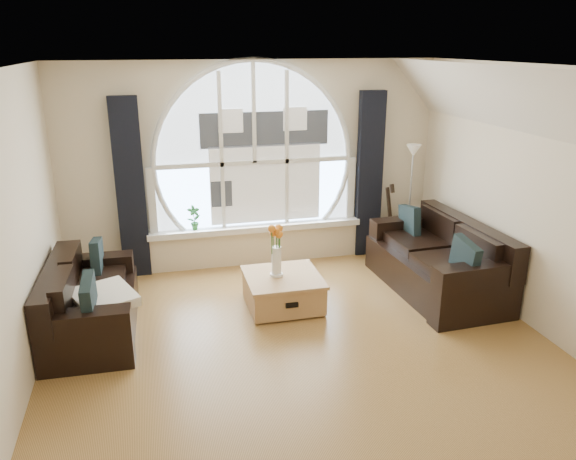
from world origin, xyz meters
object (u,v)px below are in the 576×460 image
Objects in this scene: floor_lamp at (410,202)px; guitar at (387,219)px; sofa_left at (91,297)px; sofa_right at (436,260)px; coffee_chest at (283,289)px; vase_flowers at (276,244)px; potted_plant at (194,218)px.

floor_lamp reaches higher than guitar.
sofa_left is 3.98m from sofa_right.
floor_lamp is (0.17, 1.14, 0.40)m from sofa_right.
vase_flowers reaches higher than coffee_chest.
potted_plant is (-0.79, 1.36, -0.05)m from vase_flowers.
sofa_left is at bearing -163.82° from floor_lamp.
sofa_left is 0.87× the size of sofa_right.
coffee_chest is 2.24m from guitar.
sofa_right is (3.98, 0.06, 0.00)m from sofa_left.
vase_flowers is at bearing 5.09° from sofa_left.
guitar reaches higher than potted_plant.
guitar reaches higher than sofa_right.
floor_lamp is at bearing 28.34° from coffee_chest.
sofa_right is 1.22× the size of floor_lamp.
potted_plant is at bearing 120.19° from vase_flowers.
floor_lamp reaches higher than coffee_chest.
floor_lamp is (2.08, 1.11, 0.59)m from coffee_chest.
sofa_right is 2.01m from vase_flowers.
sofa_right is 2.29× the size of coffee_chest.
floor_lamp reaches higher than vase_flowers.
sofa_left is 2.04m from vase_flowers.
sofa_left is at bearing -176.69° from vase_flowers.
sofa_right is at bearing -106.34° from guitar.
vase_flowers reaches higher than sofa_right.
sofa_right is 5.91× the size of potted_plant.
guitar is at bearing 34.99° from coffee_chest.
sofa_right is 1.22m from floor_lamp.
sofa_right is at bearing -1.52° from vase_flowers.
vase_flowers reaches higher than guitar.
coffee_chest is 2.43m from floor_lamp.
sofa_left is at bearing -129.27° from potted_plant.
coffee_chest is 0.53× the size of floor_lamp.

